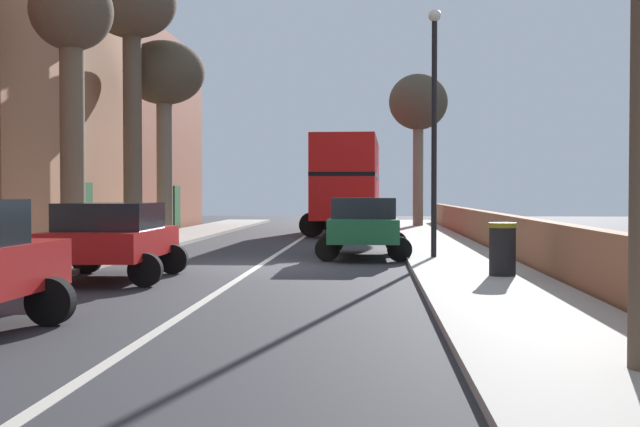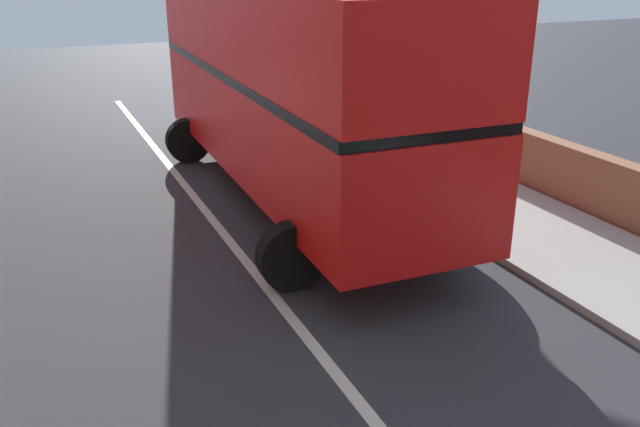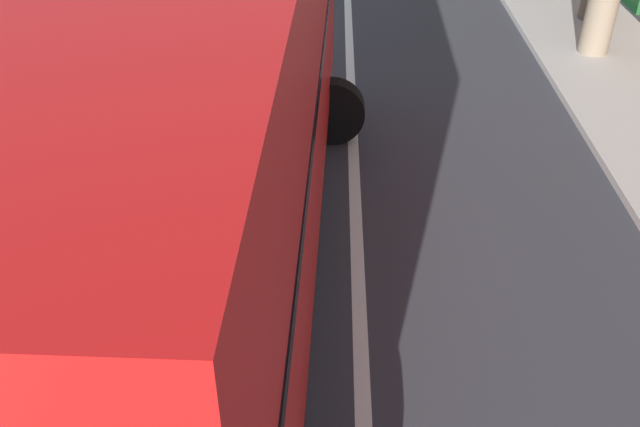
% 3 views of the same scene
% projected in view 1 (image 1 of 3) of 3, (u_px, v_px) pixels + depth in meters
% --- Properties ---
extents(ground_plane, '(84.00, 84.00, 0.00)m').
position_uv_depth(ground_plane, '(259.00, 266.00, 19.24)').
color(ground_plane, '#333338').
extents(road_centre_line, '(0.16, 54.00, 0.01)m').
position_uv_depth(road_centre_line, '(259.00, 266.00, 19.24)').
color(road_centre_line, silver).
rests_on(road_centre_line, ground).
extents(sidewalk_left, '(2.60, 60.00, 0.12)m').
position_uv_depth(sidewalk_left, '(61.00, 262.00, 19.56)').
color(sidewalk_left, '#B2ADA3').
rests_on(sidewalk_left, ground).
extents(sidewalk_right, '(2.60, 60.00, 0.12)m').
position_uv_depth(sidewalk_right, '(464.00, 265.00, 18.92)').
color(sidewalk_right, '#B2ADA3').
rests_on(sidewalk_right, ground).
extents(boundary_wall_right, '(0.36, 54.00, 1.16)m').
position_uv_depth(boundary_wall_right, '(530.00, 243.00, 18.81)').
color(boundary_wall_right, '#9E6647').
rests_on(boundary_wall_right, ground).
extents(double_decker_bus, '(3.74, 10.10, 4.06)m').
position_uv_depth(double_decker_bus, '(349.00, 180.00, 34.91)').
color(double_decker_bus, red).
rests_on(double_decker_bus, ground).
extents(parked_car_red_left_0, '(2.63, 3.99, 1.56)m').
position_uv_depth(parked_car_red_left_0, '(113.00, 236.00, 16.06)').
color(parked_car_red_left_0, '#AD1919').
rests_on(parked_car_red_left_0, ground).
extents(parked_car_green_right_2, '(2.49, 4.56, 1.63)m').
position_uv_depth(parked_car_green_right_2, '(364.00, 223.00, 21.76)').
color(parked_car_green_right_2, '#1E6038').
rests_on(parked_car_green_right_2, ground).
extents(street_tree_left_0, '(2.89, 2.89, 7.07)m').
position_uv_depth(street_tree_left_0, '(164.00, 80.00, 28.42)').
color(street_tree_left_0, '#7A6B56').
rests_on(street_tree_left_0, sidewalk_left).
extents(street_tree_right_3, '(2.96, 2.96, 7.67)m').
position_uv_depth(street_tree_right_3, '(418.00, 106.00, 40.24)').
color(street_tree_right_3, '#7A6B56').
rests_on(street_tree_right_3, sidewalk_right).
extents(street_tree_left_4, '(2.01, 2.01, 7.03)m').
position_uv_depth(street_tree_left_4, '(72.00, 37.00, 19.32)').
color(street_tree_left_4, brown).
rests_on(street_tree_left_4, sidewalk_left).
extents(street_tree_left_6, '(2.98, 2.98, 9.14)m').
position_uv_depth(street_tree_left_6, '(132.00, 18.00, 26.49)').
color(street_tree_left_6, brown).
rests_on(street_tree_left_6, sidewalk_left).
extents(lamppost_right, '(0.32, 0.32, 6.31)m').
position_uv_depth(lamppost_right, '(434.00, 113.00, 20.32)').
color(lamppost_right, black).
rests_on(lamppost_right, sidewalk_right).
extents(litter_bin_right, '(0.55, 0.55, 1.05)m').
position_uv_depth(litter_bin_right, '(502.00, 249.00, 15.79)').
color(litter_bin_right, black).
rests_on(litter_bin_right, sidewalk_right).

